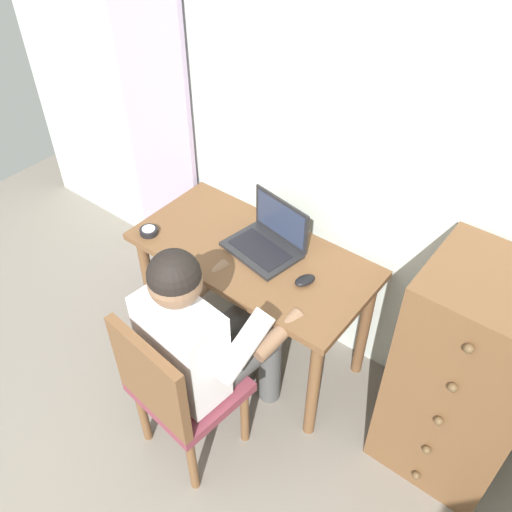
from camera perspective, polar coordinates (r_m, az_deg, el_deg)
The scene contains 9 objects.
wall_back at distance 2.36m, azimuth 10.56°, elevation 12.02°, with size 4.80×0.05×2.50m, color silver.
curtain_panel at distance 3.01m, azimuth -10.66°, elevation 16.40°, with size 0.49×0.03×2.28m, color #B29EBC.
desk at distance 2.63m, azimuth -0.37°, elevation -1.40°, with size 1.17×0.57×0.71m.
dresser at distance 2.43m, azimuth 21.02°, elevation -11.92°, with size 0.51×0.50×1.10m.
chair at distance 2.35m, azimuth -8.42°, elevation -13.60°, with size 0.46×0.44×0.86m.
person_seated at distance 2.27m, azimuth -5.37°, elevation -8.33°, with size 0.57×0.61×1.18m.
laptop at distance 2.54m, azimuth 1.30°, elevation 1.78°, with size 0.38×0.30×0.24m.
computer_mouse at distance 2.40m, azimuth 5.16°, elevation -2.57°, with size 0.06×0.10×0.03m, color black.
desk_clock at distance 2.70m, azimuth -11.19°, elevation 2.58°, with size 0.09×0.09×0.03m.
Camera 1 is at (0.91, 0.35, 2.40)m, focal length 38.05 mm.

